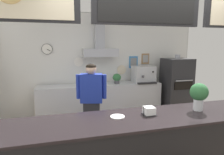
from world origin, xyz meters
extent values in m
cube|color=#9E9E99|center=(0.00, 2.67, 1.36)|extent=(5.21, 0.12, 2.73)
cube|color=silver|center=(0.00, 2.61, 1.36)|extent=(5.17, 0.01, 2.69)
cylinder|color=black|center=(-1.36, 2.59, 1.82)|extent=(0.26, 0.02, 0.26)
cylinder|color=white|center=(-1.36, 2.58, 1.82)|extent=(0.24, 0.01, 0.24)
cube|color=black|center=(-1.32, 2.57, 1.79)|extent=(0.08, 0.01, 0.05)
cylinder|color=white|center=(-0.61, 2.59, 1.48)|extent=(0.23, 0.02, 0.23)
cylinder|color=beige|center=(0.55, 2.59, 1.25)|extent=(0.25, 0.02, 0.25)
cube|color=#997047|center=(1.25, 2.59, 1.54)|extent=(0.22, 0.02, 0.29)
cube|color=#989898|center=(1.25, 2.58, 1.54)|extent=(0.16, 0.01, 0.21)
cube|color=teal|center=(0.89, 2.59, 1.45)|extent=(0.25, 0.02, 0.32)
cube|color=gray|center=(0.89, 2.58, 1.45)|extent=(0.18, 0.01, 0.23)
cube|color=#A3A5AD|center=(-0.08, 2.40, 1.73)|extent=(0.86, 0.42, 0.20)
cube|color=#A3A5AD|center=(-0.08, 2.49, 2.25)|extent=(0.24, 0.24, 0.85)
cube|color=black|center=(0.00, -0.15, 2.38)|extent=(1.42, 0.05, 0.47)
cube|color=black|center=(0.00, -0.18, 2.38)|extent=(1.28, 0.01, 0.42)
cube|color=black|center=(0.00, -0.34, 0.50)|extent=(3.71, 0.72, 0.99)
cube|color=black|center=(0.00, -0.34, 1.01)|extent=(3.78, 0.75, 0.03)
cube|color=#B7BABF|center=(-0.10, 2.27, 0.47)|extent=(3.10, 0.55, 0.94)
cube|color=#929499|center=(-0.10, 2.27, 0.17)|extent=(2.95, 0.50, 0.02)
cube|color=#232326|center=(1.90, 2.03, 0.78)|extent=(0.68, 0.62, 1.57)
cube|color=black|center=(1.90, 1.71, 0.91)|extent=(0.51, 0.02, 0.20)
cube|color=#A3A5AD|center=(1.90, 1.69, 1.04)|extent=(0.47, 0.02, 0.02)
cylinder|color=#A3A5AD|center=(1.90, 2.03, 1.62)|extent=(0.14, 0.14, 0.10)
cube|color=#232328|center=(-0.55, 0.95, 0.44)|extent=(0.33, 0.26, 0.89)
cube|color=#1E339E|center=(-0.55, 0.95, 1.14)|extent=(0.43, 0.31, 0.51)
cylinder|color=#1E339E|center=(-0.32, 0.89, 1.17)|extent=(0.08, 0.08, 0.44)
cylinder|color=#1E339E|center=(-0.78, 1.01, 1.17)|extent=(0.08, 0.08, 0.44)
sphere|color=#D8AD8E|center=(-0.55, 0.95, 1.49)|extent=(0.19, 0.19, 0.19)
ellipsoid|color=black|center=(-0.55, 0.95, 1.53)|extent=(0.18, 0.18, 0.11)
cube|color=#B7BABF|center=(1.05, 2.25, 1.15)|extent=(0.56, 0.40, 0.43)
cylinder|color=#4C4C51|center=(0.94, 2.02, 1.13)|extent=(0.06, 0.06, 0.06)
cube|color=black|center=(1.05, 2.01, 0.96)|extent=(0.50, 0.10, 0.04)
sphere|color=black|center=(1.21, 2.03, 1.24)|extent=(0.04, 0.04, 0.04)
cylinder|color=beige|center=(-0.42, 2.25, 0.98)|extent=(0.11, 0.11, 0.08)
ellipsoid|color=#387A3D|center=(-0.42, 2.25, 1.07)|extent=(0.15, 0.15, 0.13)
cylinder|color=#4C4C51|center=(0.31, 2.24, 0.98)|extent=(0.13, 0.13, 0.09)
ellipsoid|color=#2D6638|center=(0.31, 2.24, 1.10)|extent=(0.21, 0.21, 0.19)
cube|color=#262628|center=(-0.01, -0.29, 1.03)|extent=(0.15, 0.15, 0.01)
cylinder|color=#262628|center=(-0.08, -0.29, 1.08)|extent=(0.01, 0.01, 0.12)
cylinder|color=#262628|center=(0.07, -0.29, 1.08)|extent=(0.01, 0.01, 0.12)
cube|color=white|center=(-0.01, -0.29, 1.08)|extent=(0.13, 0.13, 0.10)
cylinder|color=white|center=(-0.42, -0.27, 1.03)|extent=(0.18, 0.18, 0.01)
cylinder|color=silver|center=(0.71, -0.30, 1.11)|extent=(0.13, 0.13, 0.17)
cylinder|color=gray|center=(0.71, -0.30, 1.05)|extent=(0.12, 0.12, 0.05)
ellipsoid|color=#2D6638|center=(0.71, -0.30, 1.28)|extent=(0.24, 0.24, 0.24)
camera|label=1|loc=(-1.09, -2.49, 1.89)|focal=31.57mm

